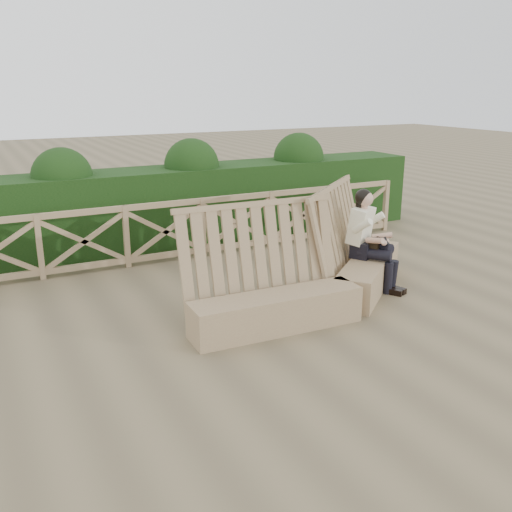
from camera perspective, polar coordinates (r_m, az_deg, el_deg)
name	(u,v)px	position (r m, az deg, el deg)	size (l,w,h in m)	color
ground	(255,333)	(7.45, -0.08, -7.66)	(60.00, 60.00, 0.00)	brown
bench	(322,279)	(8.24, 6.66, -2.26)	(4.26, 2.12, 1.62)	#8D6C50
woman	(369,236)	(8.99, 11.20, 1.94)	(0.72, 0.99, 1.56)	black
guardrail	(166,232)	(10.33, -9.03, 2.42)	(10.10, 0.09, 1.10)	#947656
hedge	(145,208)	(11.41, -11.02, 4.69)	(12.00, 1.20, 1.50)	black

